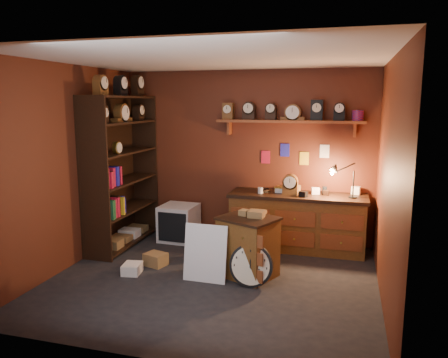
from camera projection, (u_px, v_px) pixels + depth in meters
floor at (213, 280)px, 5.49m from camera, size 4.00×4.00×0.00m
room_shell at (218, 143)px, 5.29m from camera, size 4.02×3.62×2.71m
shelving_unit at (120, 165)px, 6.68m from camera, size 0.47×1.60×2.58m
workbench at (297, 219)px, 6.57m from camera, size 2.03×0.66×1.36m
low_cabinet at (248, 244)px, 5.54m from camera, size 0.85×0.80×0.87m
big_round_clock at (251, 265)px, 5.26m from camera, size 0.53×0.17×0.53m
white_panel at (205, 280)px, 5.48m from camera, size 0.55×0.16×0.72m
mini_fridge at (179, 223)px, 7.03m from camera, size 0.57×0.59×0.57m
floor_box_a at (156, 259)px, 5.96m from camera, size 0.33×0.30×0.17m
floor_box_b at (132, 269)px, 5.68m from camera, size 0.26×0.30×0.13m
floor_box_c at (201, 253)px, 6.18m from camera, size 0.35×0.35×0.20m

